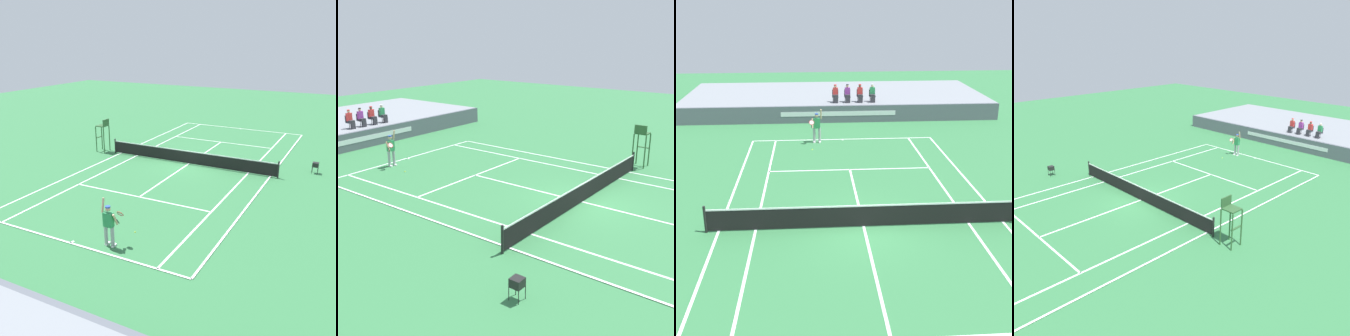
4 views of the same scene
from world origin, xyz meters
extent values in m
plane|color=#337542|center=(0.00, 0.00, 0.00)|extent=(80.00, 80.00, 0.00)
cube|color=#337542|center=(0.00, 0.00, 0.01)|extent=(10.98, 23.78, 0.02)
cube|color=white|center=(0.00, 11.89, 0.02)|extent=(10.98, 0.10, 0.01)
cube|color=white|center=(-5.49, 0.00, 0.02)|extent=(0.10, 23.78, 0.01)
cube|color=white|center=(5.49, 0.00, 0.02)|extent=(0.10, 23.78, 0.01)
cube|color=white|center=(-4.11, 0.00, 0.02)|extent=(0.10, 23.78, 0.01)
cube|color=white|center=(4.11, 0.00, 0.02)|extent=(0.10, 23.78, 0.01)
cube|color=white|center=(0.00, 6.40, 0.02)|extent=(8.22, 0.10, 0.01)
cube|color=white|center=(0.00, 0.00, 0.02)|extent=(0.10, 12.80, 0.01)
cube|color=white|center=(0.00, 11.79, 0.02)|extent=(0.10, 0.20, 0.01)
cylinder|color=black|center=(-5.94, 0.00, 0.54)|extent=(0.10, 0.10, 1.07)
cylinder|color=black|center=(5.94, 0.00, 0.54)|extent=(0.10, 0.10, 1.07)
cube|color=black|center=(0.00, 0.00, 0.48)|extent=(11.78, 0.02, 0.84)
cube|color=white|center=(0.00, 0.00, 0.90)|extent=(11.78, 0.03, 0.06)
cube|color=#565B66|center=(0.00, 16.19, 0.60)|extent=(22.91, 0.24, 1.20)
cube|color=silver|center=(0.00, 16.07, 0.66)|extent=(8.02, 0.01, 0.32)
cube|color=#474C56|center=(-0.14, 17.32, 1.61)|extent=(0.44, 0.44, 0.06)
cube|color=#474C56|center=(-0.14, 17.52, 1.86)|extent=(0.44, 0.06, 0.44)
cylinder|color=#4C4C51|center=(0.03, 17.17, 1.39)|extent=(0.04, 0.04, 0.38)
cylinder|color=#4C4C51|center=(-0.32, 17.17, 1.39)|extent=(0.04, 0.04, 0.38)
cube|color=#2D2D33|center=(-0.14, 17.22, 1.69)|extent=(0.34, 0.44, 0.16)
cube|color=#2D2D33|center=(-0.14, 17.02, 1.42)|extent=(0.30, 0.14, 0.44)
cube|color=red|center=(-0.14, 17.38, 1.98)|extent=(0.36, 0.22, 0.52)
sphere|color=tan|center=(-0.14, 17.38, 2.35)|extent=(0.20, 0.20, 0.20)
cylinder|color=red|center=(-0.14, 17.38, 2.44)|extent=(0.19, 0.19, 0.05)
cube|color=#474C56|center=(0.72, 17.32, 1.61)|extent=(0.44, 0.44, 0.06)
cube|color=#474C56|center=(0.72, 17.52, 1.86)|extent=(0.44, 0.06, 0.44)
cylinder|color=#4C4C51|center=(0.90, 17.17, 1.39)|extent=(0.04, 0.04, 0.38)
cylinder|color=#4C4C51|center=(0.55, 17.17, 1.39)|extent=(0.04, 0.04, 0.38)
cube|color=#2D2D33|center=(0.72, 17.22, 1.69)|extent=(0.34, 0.44, 0.16)
cube|color=#2D2D33|center=(0.72, 17.02, 1.42)|extent=(0.30, 0.14, 0.44)
cube|color=purple|center=(0.72, 17.38, 1.98)|extent=(0.36, 0.22, 0.52)
sphere|color=tan|center=(0.72, 17.38, 2.35)|extent=(0.20, 0.20, 0.20)
cylinder|color=black|center=(0.72, 17.38, 2.44)|extent=(0.19, 0.19, 0.05)
cube|color=#474C56|center=(1.62, 17.32, 1.61)|extent=(0.44, 0.44, 0.06)
cube|color=#474C56|center=(1.62, 17.52, 1.86)|extent=(0.44, 0.06, 0.44)
cylinder|color=#4C4C51|center=(1.80, 17.17, 1.39)|extent=(0.04, 0.04, 0.38)
cylinder|color=#4C4C51|center=(1.45, 17.17, 1.39)|extent=(0.04, 0.04, 0.38)
cube|color=#2D2D33|center=(1.62, 17.22, 1.69)|extent=(0.34, 0.44, 0.16)
cube|color=#2D2D33|center=(1.62, 17.02, 1.42)|extent=(0.30, 0.14, 0.44)
cube|color=red|center=(1.62, 17.38, 1.98)|extent=(0.36, 0.22, 0.52)
sphere|color=brown|center=(1.62, 17.38, 2.35)|extent=(0.20, 0.20, 0.20)
cylinder|color=red|center=(1.62, 17.38, 2.44)|extent=(0.19, 0.19, 0.05)
cube|color=#474C56|center=(2.52, 17.32, 1.61)|extent=(0.44, 0.44, 0.06)
cube|color=#474C56|center=(2.52, 17.52, 1.86)|extent=(0.44, 0.06, 0.44)
cylinder|color=#4C4C51|center=(2.69, 17.17, 1.39)|extent=(0.04, 0.04, 0.38)
cylinder|color=#4C4C51|center=(2.34, 17.17, 1.39)|extent=(0.04, 0.04, 0.38)
cube|color=#2D2D33|center=(2.52, 17.22, 1.69)|extent=(0.34, 0.44, 0.16)
cube|color=#2D2D33|center=(2.52, 17.02, 1.42)|extent=(0.30, 0.14, 0.44)
cube|color=#2D8C51|center=(2.52, 17.38, 1.98)|extent=(0.36, 0.22, 0.52)
sphere|color=beige|center=(2.52, 17.38, 2.35)|extent=(0.20, 0.20, 0.20)
cylinder|color=white|center=(2.52, 17.38, 2.44)|extent=(0.19, 0.19, 0.05)
cylinder|color=#9E9EA3|center=(-1.43, 11.34, 0.46)|extent=(0.15, 0.15, 0.92)
cylinder|color=#9E9EA3|center=(-1.75, 11.34, 0.46)|extent=(0.15, 0.15, 0.92)
cube|color=white|center=(-1.43, 11.28, 0.05)|extent=(0.12, 0.28, 0.10)
cube|color=white|center=(-1.75, 11.28, 0.05)|extent=(0.12, 0.28, 0.10)
cube|color=#2D8C51|center=(-1.59, 11.34, 1.22)|extent=(0.40, 0.24, 0.60)
sphere|color=tan|center=(-1.59, 11.34, 1.69)|extent=(0.22, 0.22, 0.22)
cylinder|color=#2D4CA8|center=(-1.59, 11.34, 1.78)|extent=(0.21, 0.21, 0.06)
cylinder|color=tan|center=(-1.33, 11.31, 1.78)|extent=(0.09, 0.21, 0.61)
cylinder|color=tan|center=(-1.85, 11.24, 1.24)|extent=(0.09, 0.33, 0.56)
cylinder|color=black|center=(-1.89, 11.12, 1.11)|extent=(0.04, 0.19, 0.25)
torus|color=red|center=(-1.89, 10.94, 1.37)|extent=(0.31, 0.20, 0.26)
cylinder|color=silver|center=(-1.89, 10.94, 1.37)|extent=(0.27, 0.16, 0.22)
sphere|color=#D1E533|center=(-1.89, 9.87, 0.03)|extent=(0.07, 0.07, 0.07)
cylinder|color=#2D562D|center=(7.39, 0.35, 0.95)|extent=(0.07, 0.07, 1.90)
cylinder|color=#2D562D|center=(7.39, -0.35, 0.95)|extent=(0.07, 0.07, 1.90)
cylinder|color=#2D562D|center=(6.69, 0.35, 0.95)|extent=(0.07, 0.07, 1.90)
cylinder|color=#2D562D|center=(6.69, -0.35, 0.95)|extent=(0.07, 0.07, 1.90)
cube|color=#2D562D|center=(7.04, 0.00, 1.93)|extent=(0.70, 0.70, 0.06)
cube|color=#2D562D|center=(6.69, 0.00, 2.20)|extent=(0.06, 0.70, 0.48)
cube|color=#2D562D|center=(7.36, 0.00, 1.04)|extent=(0.10, 0.70, 0.04)
cube|color=black|center=(-7.82, -1.98, 0.56)|extent=(0.36, 0.36, 0.28)
cylinder|color=black|center=(-7.99, -2.15, 0.21)|extent=(0.02, 0.02, 0.42)
cylinder|color=black|center=(-7.65, -2.15, 0.21)|extent=(0.02, 0.02, 0.42)
cylinder|color=black|center=(-7.99, -1.81, 0.21)|extent=(0.02, 0.02, 0.42)
cylinder|color=black|center=(-7.65, -1.81, 0.21)|extent=(0.02, 0.02, 0.42)
ellipsoid|color=#D1E533|center=(-7.82, -1.98, 0.64)|extent=(0.30, 0.30, 0.12)
camera|label=1|loc=(-10.09, 22.64, 8.14)|focal=41.26mm
camera|label=2|loc=(-16.48, -8.13, 7.25)|focal=45.98mm
camera|label=3|loc=(-1.91, -16.21, 8.32)|focal=50.66mm
camera|label=4|loc=(16.80, -12.55, 9.64)|focal=39.97mm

